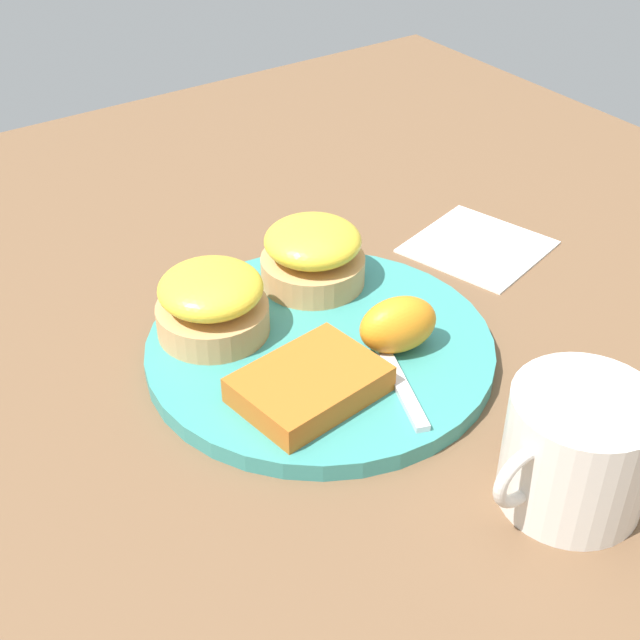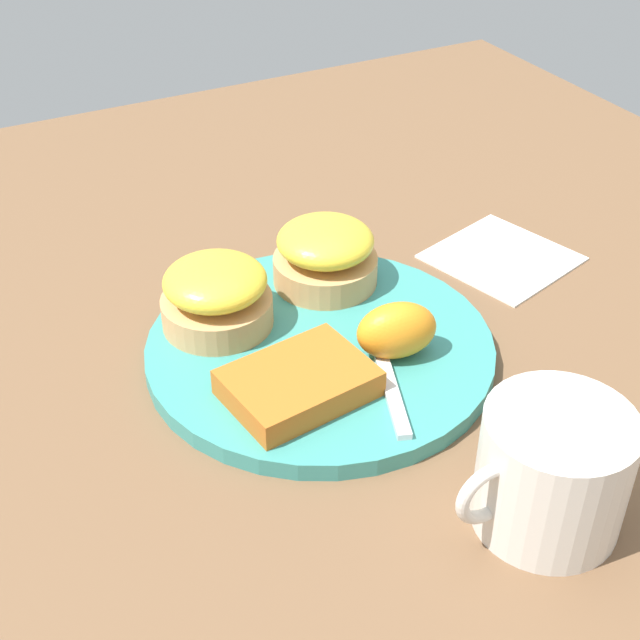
{
  "view_description": "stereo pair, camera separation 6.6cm",
  "coord_description": "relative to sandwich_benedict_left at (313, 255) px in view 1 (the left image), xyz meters",
  "views": [
    {
      "loc": [
        0.3,
        0.44,
        0.42
      ],
      "look_at": [
        0.0,
        0.0,
        0.03
      ],
      "focal_mm": 50.0,
      "sensor_mm": 36.0,
      "label": 1
    },
    {
      "loc": [
        0.25,
        0.48,
        0.42
      ],
      "look_at": [
        0.0,
        0.0,
        0.03
      ],
      "focal_mm": 50.0,
      "sensor_mm": 36.0,
      "label": 2
    }
  ],
  "objects": [
    {
      "name": "plate",
      "position": [
        0.04,
        0.07,
        -0.03
      ],
      "size": [
        0.26,
        0.26,
        0.01
      ],
      "primitive_type": "cylinder",
      "color": "teal",
      "rests_on": "ground_plane"
    },
    {
      "name": "orange_wedge",
      "position": [
        -0.0,
        0.11,
        -0.0
      ],
      "size": [
        0.07,
        0.05,
        0.04
      ],
      "primitive_type": "ellipsoid",
      "rotation": [
        0.0,
        0.0,
        6.05
      ],
      "color": "orange",
      "rests_on": "plate"
    },
    {
      "name": "napkin",
      "position": [
        -0.17,
        0.02,
        -0.04
      ],
      "size": [
        0.14,
        0.14,
        0.0
      ],
      "primitive_type": "cube",
      "rotation": [
        0.0,
        0.0,
        0.28
      ],
      "color": "white",
      "rests_on": "ground_plane"
    },
    {
      "name": "fork",
      "position": [
        -0.0,
        0.07,
        -0.02
      ],
      "size": [
        0.1,
        0.22,
        0.0
      ],
      "color": "silver",
      "rests_on": "plate"
    },
    {
      "name": "sandwich_benedict_right",
      "position": [
        0.1,
        0.01,
        0.0
      ],
      "size": [
        0.09,
        0.09,
        0.05
      ],
      "color": "tan",
      "rests_on": "plate"
    },
    {
      "name": "sandwich_benedict_left",
      "position": [
        0.0,
        0.0,
        0.0
      ],
      "size": [
        0.09,
        0.09,
        0.05
      ],
      "color": "tan",
      "rests_on": "plate"
    },
    {
      "name": "ground_plane",
      "position": [
        0.04,
        0.07,
        -0.04
      ],
      "size": [
        1.1,
        1.1,
        0.0
      ],
      "primitive_type": "plane",
      "color": "brown"
    },
    {
      "name": "cup",
      "position": [
        -0.0,
        0.28,
        -0.0
      ],
      "size": [
        0.12,
        0.09,
        0.08
      ],
      "color": "silver",
      "rests_on": "ground_plane"
    },
    {
      "name": "hashbrown_patty",
      "position": [
        0.08,
        0.12,
        -0.02
      ],
      "size": [
        0.11,
        0.08,
        0.02
      ],
      "primitive_type": "cube",
      "rotation": [
        0.0,
        0.0,
        0.13
      ],
      "color": "#B75F1E",
      "rests_on": "plate"
    }
  ]
}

